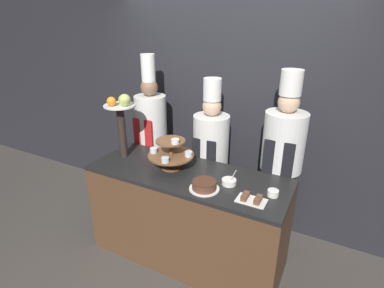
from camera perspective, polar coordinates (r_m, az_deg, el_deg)
name	(u,v)px	position (r m, az deg, el deg)	size (l,w,h in m)	color
ground_plane	(170,278)	(3.08, -4.21, -24.03)	(14.00, 14.00, 0.00)	#47423D
wall_back	(226,102)	(3.35, 6.52, 7.97)	(10.00, 0.06, 2.80)	#232328
buffet_counter	(187,216)	(2.99, -0.92, -13.56)	(1.86, 0.69, 0.95)	brown
tiered_stand	(171,153)	(2.77, -4.01, -1.66)	(0.43, 0.43, 0.32)	brown
fruit_pedestal	(121,115)	(2.98, -13.34, 5.35)	(0.31, 0.31, 0.65)	#2D231E
cake_round	(204,185)	(2.48, 2.35, -7.89)	(0.25, 0.25, 0.07)	white
cup_white	(273,193)	(2.48, 15.17, -9.00)	(0.09, 0.09, 0.05)	white
cake_square_tray	(251,199)	(2.38, 11.25, -10.21)	(0.23, 0.15, 0.05)	white
serving_bowl_near	(229,182)	(2.57, 7.06, -7.15)	(0.12, 0.12, 0.15)	white
chef_left	(152,134)	(3.49, -7.69, 1.97)	(0.35, 0.35, 1.91)	black
chef_center_left	(211,152)	(3.18, 3.57, -1.61)	(0.37, 0.37, 1.72)	black
chef_center_right	(282,159)	(2.95, 16.69, -2.72)	(0.38, 0.38, 1.85)	#38332D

